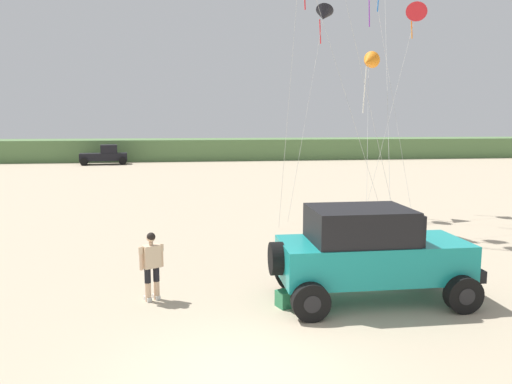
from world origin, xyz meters
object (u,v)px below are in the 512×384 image
person_watching (152,263)px  distant_pickup (105,155)px  jeep (370,251)px  kite_red_delta (416,16)px  kite_pink_ribbon (324,15)px  cooler_box (289,298)px  kite_green_box (369,62)px

person_watching → distant_pickup: (-7.12, 39.79, 0.00)m
jeep → kite_red_delta: size_ratio=0.51×
jeep → distant_pickup: size_ratio=1.01×
distant_pickup → kite_red_delta: size_ratio=0.50×
kite_pink_ribbon → jeep: bearing=-99.9°
distant_pickup → cooler_box: bearing=-75.8°
kite_pink_ribbon → kite_red_delta: (3.91, -0.91, -0.09)m
kite_pink_ribbon → person_watching: bearing=-124.1°
jeep → kite_pink_ribbon: 13.81m
distant_pickup → kite_pink_ribbon: kite_pink_ribbon is taller
cooler_box → distant_pickup: bearing=84.1°
jeep → cooler_box: 2.22m
kite_pink_ribbon → distant_pickup: bearing=115.9°
person_watching → cooler_box: (3.16, -0.83, -0.75)m
cooler_box → kite_red_delta: size_ratio=0.06×
jeep → kite_green_box: bearing=69.9°
cooler_box → person_watching: bearing=145.1°
cooler_box → distant_pickup: (-10.28, 40.63, 0.75)m
kite_green_box → kite_red_delta: kite_red_delta is taller
jeep → kite_red_delta: (5.87, 10.33, 7.68)m
jeep → distant_pickup: 42.34m
jeep → kite_green_box: (3.97, 10.81, 5.73)m
person_watching → kite_pink_ribbon: size_ratio=0.18×
person_watching → kite_green_box: (9.10, 10.08, 6.00)m
jeep → distant_pickup: (-12.26, 40.53, -0.26)m
person_watching → kite_green_box: size_ratio=0.22×
person_watching → kite_green_box: 14.85m
distant_pickup → kite_pink_ribbon: 33.53m
cooler_box → kite_pink_ribbon: bearing=50.7°
kite_red_delta → person_watching: bearing=-138.9°
kite_pink_ribbon → kite_red_delta: size_ratio=1.00×
person_watching → distant_pickup: bearing=100.1°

